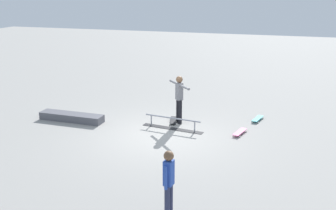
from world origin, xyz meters
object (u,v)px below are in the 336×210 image
(skateboard_main, at_px, (173,120))
(loose_skateboard_teal, at_px, (258,119))
(skate_ledge, at_px, (72,117))
(loose_skateboard_pink, at_px, (240,132))
(skater_main, at_px, (179,96))
(grind_rail, at_px, (172,124))
(bystander_blue_shirt, at_px, (169,181))

(skateboard_main, relative_size, loose_skateboard_teal, 1.00)
(skate_ledge, xyz_separation_m, loose_skateboard_teal, (-6.45, -2.07, -0.06))
(loose_skateboard_pink, height_order, loose_skateboard_teal, same)
(skater_main, xyz_separation_m, loose_skateboard_pink, (-2.22, 0.41, -0.93))
(skater_main, distance_m, skateboard_main, 0.95)
(skater_main, relative_size, loose_skateboard_teal, 2.09)
(grind_rail, distance_m, loose_skateboard_pink, 2.28)
(loose_skateboard_pink, bearing_deg, loose_skateboard_teal, 179.14)
(skater_main, height_order, loose_skateboard_teal, skater_main)
(loose_skateboard_teal, bearing_deg, grind_rail, -42.94)
(skate_ledge, height_order, skateboard_main, skate_ledge)
(skate_ledge, xyz_separation_m, loose_skateboard_pink, (-6.01, -0.51, -0.06))
(skater_main, bearing_deg, skateboard_main, 37.00)
(skateboard_main, height_order, loose_skateboard_teal, same)
(skateboard_main, bearing_deg, loose_skateboard_pink, -115.12)
(grind_rail, height_order, bystander_blue_shirt, bystander_blue_shirt)
(bystander_blue_shirt, height_order, loose_skateboard_pink, bystander_blue_shirt)
(skate_ledge, distance_m, loose_skateboard_teal, 6.78)
(skate_ledge, bearing_deg, grind_rail, -175.47)
(grind_rail, height_order, loose_skateboard_pink, grind_rail)
(grind_rail, height_order, loose_skateboard_teal, grind_rail)
(skate_ledge, bearing_deg, loose_skateboard_pink, -175.19)
(bystander_blue_shirt, bearing_deg, skater_main, -158.29)
(grind_rail, distance_m, skater_main, 1.03)
(grind_rail, height_order, skater_main, skater_main)
(skateboard_main, bearing_deg, bystander_blue_shirt, -178.69)
(skate_ledge, bearing_deg, skater_main, -166.38)
(skate_ledge, xyz_separation_m, skateboard_main, (-3.57, -0.96, -0.06))
(grind_rail, distance_m, skate_ledge, 3.76)
(bystander_blue_shirt, bearing_deg, skateboard_main, -156.29)
(skateboard_main, height_order, loose_skateboard_pink, same)
(skater_main, xyz_separation_m, loose_skateboard_teal, (-2.66, -1.15, -0.93))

